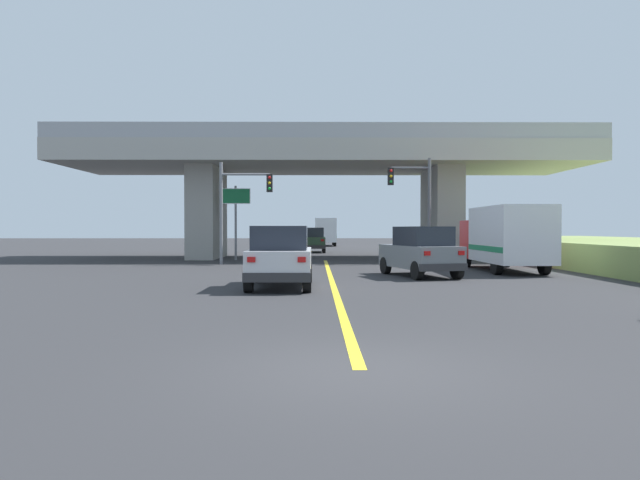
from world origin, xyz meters
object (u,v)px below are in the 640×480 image
(box_truck, at_px, (505,237))
(traffic_signal_nearside, at_px, (416,196))
(suv_lead, at_px, (281,257))
(suv_crossing, at_px, (421,252))
(traffic_signal_farside, at_px, (239,200))
(highway_sign, at_px, (236,205))
(semi_truck_distant, at_px, (325,232))
(sedan_oncoming, at_px, (314,240))

(box_truck, xyz_separation_m, traffic_signal_nearside, (-3.03, 5.91, 2.17))
(suv_lead, height_order, suv_crossing, same)
(box_truck, xyz_separation_m, traffic_signal_farside, (-12.80, 5.31, 1.96))
(traffic_signal_nearside, relative_size, highway_sign, 1.28)
(traffic_signal_nearside, distance_m, semi_truck_distant, 33.59)
(traffic_signal_nearside, bearing_deg, box_truck, -62.89)
(suv_crossing, relative_size, traffic_signal_farside, 0.84)
(suv_crossing, xyz_separation_m, semi_truck_distant, (-3.11, 42.10, 0.61))
(suv_crossing, distance_m, traffic_signal_farside, 12.07)
(highway_sign, bearing_deg, traffic_signal_nearside, -19.07)
(suv_crossing, relative_size, box_truck, 0.64)
(box_truck, distance_m, traffic_signal_farside, 14.00)
(traffic_signal_farside, height_order, semi_truck_distant, traffic_signal_farside)
(suv_lead, height_order, highway_sign, highway_sign)
(semi_truck_distant, bearing_deg, traffic_signal_nearside, -82.35)
(traffic_signal_farside, relative_size, highway_sign, 1.21)
(box_truck, distance_m, highway_sign, 16.68)
(traffic_signal_nearside, height_order, traffic_signal_farside, traffic_signal_nearside)
(box_truck, distance_m, semi_truck_distant, 39.85)
(suv_lead, relative_size, traffic_signal_farside, 0.79)
(semi_truck_distant, bearing_deg, suv_crossing, -85.77)
(suv_crossing, height_order, sedan_oncoming, same)
(box_truck, relative_size, traffic_signal_farside, 1.31)
(box_truck, bearing_deg, semi_truck_distant, 100.83)
(suv_lead, xyz_separation_m, sedan_oncoming, (0.99, 28.70, 0.00))
(sedan_oncoming, distance_m, traffic_signal_nearside, 16.73)
(sedan_oncoming, distance_m, semi_truck_distant, 17.81)
(box_truck, height_order, traffic_signal_nearside, traffic_signal_nearside)
(suv_crossing, relative_size, semi_truck_distant, 0.68)
(suv_crossing, xyz_separation_m, traffic_signal_farside, (-8.43, 8.27, 2.51))
(suv_lead, distance_m, semi_truck_distant, 46.51)
(box_truck, bearing_deg, traffic_signal_nearside, 117.11)
(sedan_oncoming, relative_size, traffic_signal_nearside, 0.81)
(box_truck, height_order, highway_sign, highway_sign)
(traffic_signal_nearside, bearing_deg, traffic_signal_farside, -176.48)
(box_truck, distance_m, traffic_signal_nearside, 6.99)
(suv_lead, relative_size, suv_crossing, 0.94)
(sedan_oncoming, relative_size, highway_sign, 1.04)
(suv_lead, height_order, semi_truck_distant, semi_truck_distant)
(sedan_oncoming, relative_size, traffic_signal_farside, 0.86)
(traffic_signal_nearside, bearing_deg, suv_crossing, -98.65)
(traffic_signal_nearside, bearing_deg, highway_sign, 160.93)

